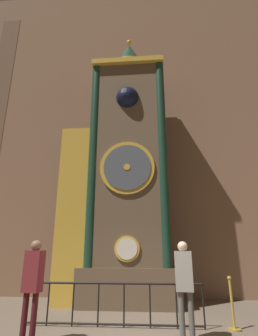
# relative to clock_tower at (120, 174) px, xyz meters

# --- Properties ---
(cathedral_back_wall) EXTENTS (24.00, 0.32, 14.46)m
(cathedral_back_wall) POSITION_rel_clock_tower_xyz_m (0.62, 1.42, 2.99)
(cathedral_back_wall) COLOR #846047
(cathedral_back_wall) RESTS_ON ground_plane
(clock_tower) EXTENTS (3.90, 1.85, 10.09)m
(clock_tower) POSITION_rel_clock_tower_xyz_m (0.00, 0.00, 0.00)
(clock_tower) COLOR brown
(clock_tower) RESTS_ON ground_plane
(railing_fence) EXTENTS (4.15, 0.05, 0.92)m
(railing_fence) POSITION_rel_clock_tower_xyz_m (0.10, -2.35, -3.72)
(railing_fence) COLOR black
(railing_fence) RESTS_ON ground_plane
(visitor_near) EXTENTS (0.38, 0.28, 1.82)m
(visitor_near) POSITION_rel_clock_tower_xyz_m (-1.25, -3.61, -3.13)
(visitor_near) COLOR #461518
(visitor_near) RESTS_ON ground_plane
(visitor_far) EXTENTS (0.37, 0.27, 1.81)m
(visitor_far) POSITION_rel_clock_tower_xyz_m (1.68, -3.19, -3.15)
(visitor_far) COLOR #58554F
(visitor_far) RESTS_ON ground_plane
(stanchion_post) EXTENTS (0.28, 0.28, 1.08)m
(stanchion_post) POSITION_rel_clock_tower_xyz_m (2.77, -2.34, -3.88)
(stanchion_post) COLOR #B28E33
(stanchion_post) RESTS_ON ground_plane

